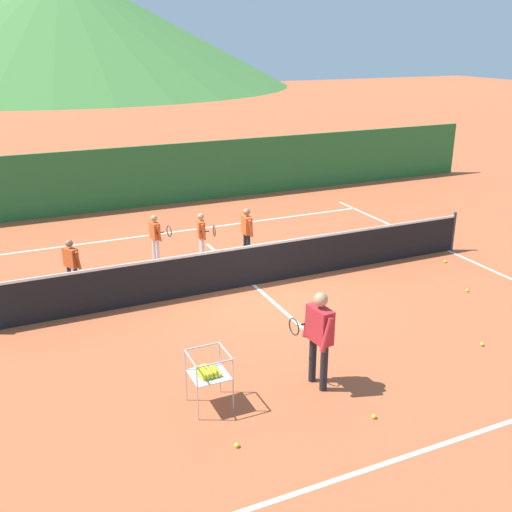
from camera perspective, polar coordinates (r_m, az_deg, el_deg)
ground_plane at (r=13.63m, az=-0.24°, el=-2.79°), size 120.00×120.00×0.00m
line_baseline_near at (r=9.02m, az=17.02°, el=-17.06°), size 11.35×0.08×0.01m
line_baseline_far at (r=17.63m, az=-6.28°, el=2.53°), size 11.35×0.08×0.01m
line_sideline_east at (r=16.61m, az=17.95°, el=0.51°), size 0.08×10.83×0.01m
line_service_center at (r=13.63m, az=-0.24°, el=-2.78°), size 0.08×6.30×0.01m
tennis_net at (r=13.44m, az=-0.24°, el=-0.83°), size 11.65×0.08×1.05m
instructor at (r=9.48m, az=6.06°, el=-7.18°), size 0.49×0.73×1.65m
student_0 at (r=13.60m, az=-17.34°, el=-0.46°), size 0.36×0.50×1.23m
student_1 at (r=15.07m, az=-9.62°, el=2.15°), size 0.46×0.56×1.20m
student_2 at (r=15.03m, az=-5.22°, el=2.33°), size 0.41×0.64×1.21m
student_3 at (r=15.08m, az=-0.88°, el=2.69°), size 0.27×0.52×1.30m
ball_cart at (r=9.14m, az=-4.64°, el=-11.07°), size 0.58×0.58×0.90m
tennis_ball_1 at (r=15.69m, az=17.72°, el=-0.50°), size 0.07×0.07×0.07m
tennis_ball_2 at (r=8.63m, az=-1.86°, el=-17.71°), size 0.07×0.07×0.07m
tennis_ball_3 at (r=11.79m, az=20.89°, el=-7.93°), size 0.07×0.07×0.07m
tennis_ball_4 at (r=9.32m, az=11.27°, el=-14.88°), size 0.07×0.07×0.07m
tennis_ball_5 at (r=14.07m, az=19.63°, el=-3.13°), size 0.07×0.07×0.07m
windscreen_fence at (r=20.24m, az=-9.17°, el=7.68°), size 24.98×0.08×2.03m
hill_0 at (r=75.04m, az=-17.85°, el=20.27°), size 50.62×50.62×13.00m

